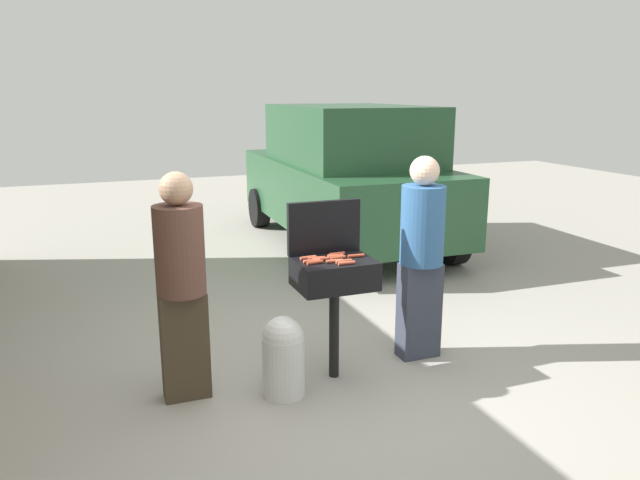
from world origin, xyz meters
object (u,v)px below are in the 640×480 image
at_px(hot_dog_10, 334,261).
at_px(parked_minivan, 346,175).
at_px(hot_dog_6, 335,256).
at_px(propane_tank, 284,354).
at_px(hot_dog_2, 344,261).
at_px(person_left, 181,279).
at_px(hot_dog_1, 356,256).
at_px(person_right, 421,251).
at_px(hot_dog_11, 337,254).
at_px(hot_dog_0, 321,259).
at_px(hot_dog_7, 347,263).
at_px(hot_dog_4, 315,262).
at_px(bbq_grill, 334,278).
at_px(hot_dog_9, 316,258).
at_px(hot_dog_5, 335,255).
at_px(hot_dog_8, 308,258).
at_px(hot_dog_12, 312,261).
at_px(hot_dog_3, 338,258).

xyz_separation_m(hot_dog_10, parked_minivan, (1.82, 4.01, 0.05)).
relative_size(hot_dog_6, propane_tank, 0.21).
height_order(hot_dog_2, person_left, person_left).
distance_m(hot_dog_10, parked_minivan, 4.40).
bearing_deg(hot_dog_1, person_right, 8.51).
bearing_deg(hot_dog_11, hot_dog_0, -151.54).
bearing_deg(hot_dog_7, hot_dog_4, 155.50).
bearing_deg(bbq_grill, person_left, 175.72).
relative_size(hot_dog_4, person_right, 0.08).
relative_size(hot_dog_9, propane_tank, 0.21).
bearing_deg(hot_dog_11, person_right, -0.70).
bearing_deg(hot_dog_5, propane_tank, -155.73).
bearing_deg(bbq_grill, parked_minivan, 65.47).
distance_m(bbq_grill, hot_dog_4, 0.25).
bearing_deg(person_left, hot_dog_5, -7.82).
bearing_deg(person_right, hot_dog_8, 14.38).
xyz_separation_m(hot_dog_4, parked_minivan, (1.98, 3.99, 0.05)).
xyz_separation_m(hot_dog_1, hot_dog_4, (-0.36, -0.06, 0.00)).
bearing_deg(bbq_grill, hot_dog_8, 153.96).
distance_m(bbq_grill, person_right, 0.83).
bearing_deg(hot_dog_6, bbq_grill, -118.08).
bearing_deg(hot_dog_7, parked_minivan, 66.70).
bearing_deg(hot_dog_12, hot_dog_4, -78.26).
bearing_deg(hot_dog_12, bbq_grill, 3.42).
distance_m(bbq_grill, hot_dog_1, 0.24).
distance_m(hot_dog_4, propane_tank, 0.72).
xyz_separation_m(hot_dog_5, hot_dog_12, (-0.23, -0.09, 0.00)).
bearing_deg(hot_dog_10, hot_dog_3, 52.40).
bearing_deg(hot_dog_1, parked_minivan, 67.68).
relative_size(hot_dog_2, hot_dog_9, 1.00).
distance_m(hot_dog_3, propane_tank, 0.83).
relative_size(bbq_grill, parked_minivan, 0.22).
distance_m(hot_dog_1, hot_dog_11, 0.16).
bearing_deg(hot_dog_6, hot_dog_2, -86.58).
relative_size(hot_dog_6, hot_dog_10, 1.00).
relative_size(bbq_grill, person_left, 0.57).
relative_size(bbq_grill, hot_dog_5, 7.42).
bearing_deg(hot_dog_11, propane_tank, -154.20).
height_order(hot_dog_2, hot_dog_11, same).
bearing_deg(hot_dog_2, hot_dog_9, 137.18).
distance_m(hot_dog_2, person_right, 0.81).
bearing_deg(hot_dog_10, hot_dog_11, 62.49).
height_order(hot_dog_4, propane_tank, hot_dog_4).
relative_size(hot_dog_7, hot_dog_12, 1.00).
distance_m(hot_dog_2, hot_dog_5, 0.18).
distance_m(hot_dog_2, hot_dog_4, 0.22).
bearing_deg(hot_dog_5, hot_dog_4, -147.99).
bearing_deg(person_right, hot_dog_10, 25.19).
relative_size(hot_dog_0, hot_dog_4, 1.00).
bearing_deg(hot_dog_4, hot_dog_0, 45.05).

